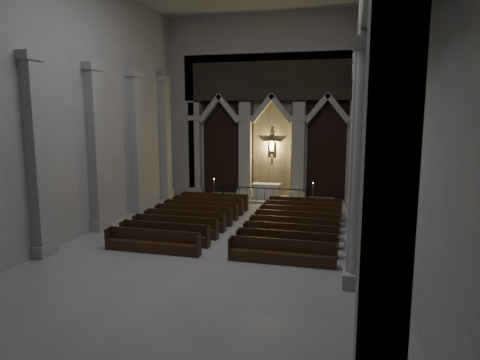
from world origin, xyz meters
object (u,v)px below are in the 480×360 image
at_px(candle_stand_right, 313,199).
at_px(worshipper, 276,206).
at_px(altar, 267,191).
at_px(altar_rail, 265,193).
at_px(candle_stand_left, 214,195).
at_px(pews, 240,224).

height_order(candle_stand_right, worshipper, candle_stand_right).
xyz_separation_m(altar, worshipper, (1.29, -4.02, -0.07)).
bearing_deg(altar_rail, worshipper, -66.36).
relative_size(altar, altar_rail, 0.34).
relative_size(candle_stand_left, candle_stand_right, 1.05).
xyz_separation_m(altar_rail, candle_stand_right, (2.96, 0.40, -0.33)).
bearing_deg(candle_stand_right, altar, 163.01).
relative_size(altar_rail, worshipper, 4.94).
relative_size(candle_stand_left, worshipper, 1.35).
bearing_deg(altar, candle_stand_right, -16.99).
bearing_deg(pews, candle_stand_right, 65.55).
distance_m(altar, worshipper, 4.22).
height_order(candle_stand_left, candle_stand_right, candle_stand_left).
bearing_deg(candle_stand_right, worshipper, -120.16).
distance_m(candle_stand_left, worshipper, 5.34).
distance_m(pews, worshipper, 3.63).
bearing_deg(altar_rail, pews, -90.00).
relative_size(altar, pews, 0.20).
distance_m(altar, candle_stand_right, 3.23).
bearing_deg(altar, worshipper, -72.15).
bearing_deg(candle_stand_right, pews, -114.45).
bearing_deg(altar_rail, candle_stand_left, 177.59).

